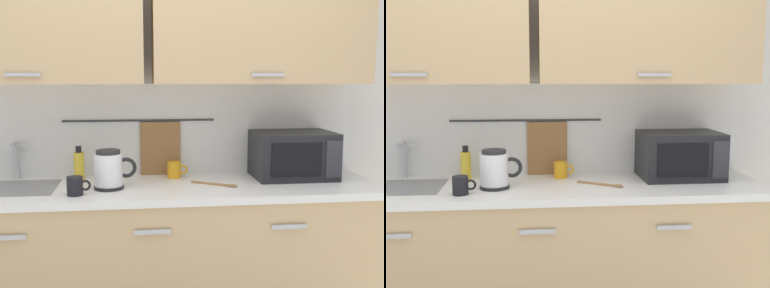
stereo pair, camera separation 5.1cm
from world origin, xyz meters
The scene contains 9 objects.
counter_unit centered at (-0.01, 0.30, 0.46)m, with size 2.53×0.64×0.90m.
back_wall_assembly centered at (0.00, 0.53, 1.52)m, with size 3.70×0.41×2.50m.
sink_faucet centered at (-0.76, 0.53, 1.04)m, with size 0.09×0.17×0.22m.
microwave centered at (0.84, 0.41, 1.04)m, with size 0.46×0.35×0.27m.
electric_kettle centered at (-0.22, 0.25, 1.00)m, with size 0.23×0.16×0.21m.
dish_soap_bottle centered at (-0.40, 0.48, 0.99)m, with size 0.06×0.06×0.20m.
mug_near_sink centered at (-0.38, 0.13, 0.95)m, with size 0.12×0.08×0.09m.
mug_by_kettle centered at (0.15, 0.47, 0.95)m, with size 0.12×0.08×0.09m.
wooden_spoon centered at (0.38, 0.25, 0.91)m, with size 0.25×0.17×0.01m.
Camera 2 is at (-0.02, -2.22, 1.50)m, focal length 43.77 mm.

